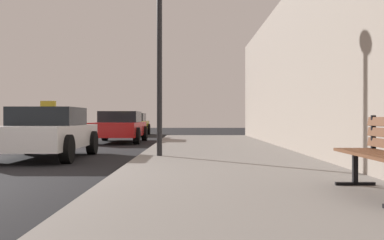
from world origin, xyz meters
The scene contains 5 objects.
sidewalk centered at (4.00, 0.00, 0.07)m, with size 4.00×32.00×0.15m, color gray.
street_lamp centered at (2.50, 3.45, 2.96)m, with size 0.36×0.36×4.07m.
car_white centered at (-0.39, 4.51, 0.65)m, with size 1.96×4.09×1.43m.
car_red centered at (0.27, 12.16, 0.65)m, with size 1.96×4.50×1.27m.
car_yellow centered at (-0.31, 20.08, 0.65)m, with size 1.97×4.36×1.27m.
Camera 1 is at (3.23, -7.21, 1.01)m, focal length 44.22 mm.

